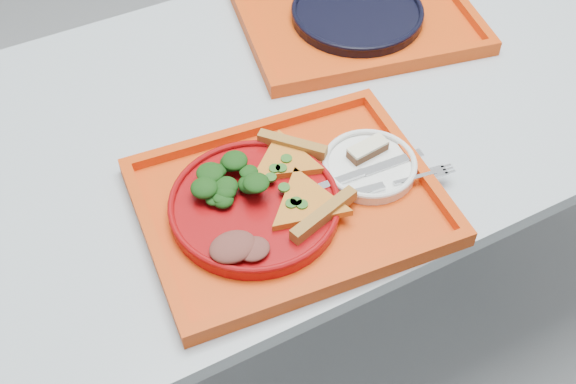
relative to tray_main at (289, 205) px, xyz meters
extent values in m
plane|color=gray|center=(0.30, 0.21, -0.76)|extent=(10.00, 10.00, 0.00)
cube|color=#AAB6BE|center=(0.30, 0.21, -0.02)|extent=(1.60, 0.80, 0.03)
cylinder|color=gray|center=(-0.42, 0.53, -0.40)|extent=(0.05, 0.05, 0.72)
cylinder|color=gray|center=(1.02, 0.53, -0.40)|extent=(0.05, 0.05, 0.72)
cube|color=#D33D0B|center=(0.00, 0.00, 0.00)|extent=(0.48, 0.39, 0.01)
cube|color=#D33D0B|center=(0.35, 0.36, 0.00)|extent=(0.51, 0.43, 0.01)
cylinder|color=maroon|center=(-0.05, 0.01, 0.02)|extent=(0.26, 0.26, 0.02)
cylinder|color=white|center=(0.14, 0.00, 0.01)|extent=(0.15, 0.15, 0.01)
cylinder|color=black|center=(0.35, 0.36, 0.01)|extent=(0.26, 0.26, 0.02)
ellipsoid|color=black|center=(-0.08, 0.06, 0.05)|extent=(0.10, 0.09, 0.05)
ellipsoid|color=brown|center=(-0.12, -0.06, 0.03)|extent=(0.07, 0.06, 0.02)
cube|color=#502D1A|center=(0.15, 0.02, 0.03)|extent=(0.07, 0.03, 0.01)
cube|color=beige|center=(0.15, 0.02, 0.04)|extent=(0.07, 0.03, 0.00)
cube|color=silver|center=(0.14, -0.01, 0.02)|extent=(0.19, 0.02, 0.01)
cube|color=silver|center=(0.15, -0.05, 0.02)|extent=(0.19, 0.05, 0.01)
camera|label=1|loc=(-0.34, -0.64, 0.86)|focal=45.00mm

